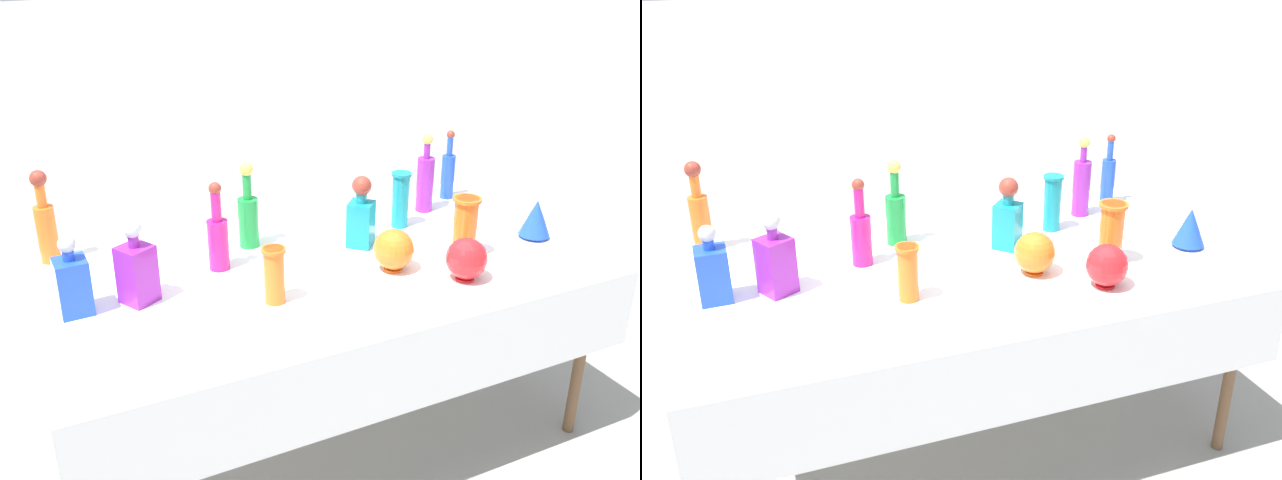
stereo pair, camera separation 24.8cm
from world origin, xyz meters
The scene contains 20 objects.
ground_plane centered at (0.00, 0.00, 0.00)m, with size 40.00×40.00×0.00m, color gray.
display_table centered at (0.00, -0.04, 0.71)m, with size 2.05×1.11×0.76m.
tall_bottle_0 centered at (-0.90, 0.47, 0.91)m, with size 0.07×0.07×0.36m.
tall_bottle_1 centered at (0.65, 0.30, 0.90)m, with size 0.07×0.07×0.35m.
tall_bottle_2 centered at (0.84, 0.39, 0.88)m, with size 0.06×0.06×0.32m.
tall_bottle_3 centered at (-0.35, 0.13, 0.89)m, with size 0.08×0.08×0.33m.
tall_bottle_4 centered at (-0.18, 0.27, 0.89)m, with size 0.08×0.08×0.34m.
square_decanter_0 centered at (0.22, 0.09, 0.89)m, with size 0.13×0.13×0.29m.
square_decanter_1 centered at (-0.67, 0.01, 0.88)m, with size 0.14×0.14×0.29m.
square_decanter_2 centered at (-0.87, 0.02, 0.87)m, with size 0.11×0.11×0.27m.
slender_vase_0 centered at (0.52, -0.17, 0.89)m, with size 0.11×0.11×0.24m.
slender_vase_1 centered at (-0.26, -0.19, 0.87)m, with size 0.08×0.08×0.20m.
slender_vase_2 centered at (0.46, 0.19, 0.88)m, with size 0.08×0.08×0.24m.
fluted_vase_0 centered at (0.89, -0.15, 0.84)m, with size 0.13×0.13×0.16m.
round_bowl_0 centered at (0.41, -0.33, 0.84)m, with size 0.15×0.15×0.16m.
round_bowl_1 centered at (0.22, -0.16, 0.84)m, with size 0.15×0.15×0.16m.
price_tag_left centered at (0.48, -0.51, 0.78)m, with size 0.06×0.01×0.04m, color white.
price_tag_center centered at (0.57, -0.49, 0.78)m, with size 0.05×0.01×0.04m, color white.
cardboard_box_behind_left centered at (0.11, 1.06, 0.17)m, with size 0.49×0.44×0.42m.
cardboard_box_behind_right centered at (-0.51, 1.09, 0.17)m, with size 0.57×0.48×0.42m.
Camera 2 is at (-0.82, -2.24, 1.92)m, focal length 40.00 mm.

